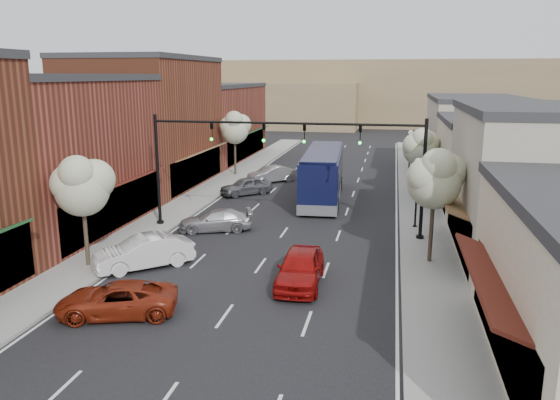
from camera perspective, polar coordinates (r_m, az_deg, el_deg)
The scene contains 28 objects.
ground at distance 25.73m, azimuth -3.12°, elevation -8.33°, with size 160.00×160.00×0.00m, color black.
sidewalk_left at distance 45.11m, azimuth -7.46°, elevation 0.98°, with size 2.80×73.00×0.15m, color gray.
sidewalk_right at distance 42.73m, azimuth 14.35°, elevation 0.01°, with size 2.80×73.00×0.15m, color gray.
curb_left at distance 44.67m, azimuth -5.77°, elevation 0.90°, with size 0.25×73.00×0.17m, color gray.
curb_right at distance 42.68m, azimuth 12.48°, elevation 0.10°, with size 0.25×73.00×0.17m, color gray.
bldg_left_midnear at distance 35.92m, azimuth -23.19°, elevation 4.42°, with size 10.14×14.10×9.40m.
bldg_left_midfar at distance 47.92m, azimuth -13.74°, elevation 7.86°, with size 10.14×14.10×10.90m.
bldg_left_far at distance 62.80m, azimuth -7.40°, elevation 8.09°, with size 10.14×18.10×8.40m.
bldg_right_midnear at distance 30.59m, azimuth 25.70°, elevation 1.44°, with size 9.14×12.10×7.90m.
bldg_right_midfar at distance 42.29m, azimuth 21.81°, elevation 3.62°, with size 9.14×12.10×6.40m.
bldg_right_far at distance 55.96m, azimuth 19.47°, elevation 6.37°, with size 9.14×16.10×7.40m.
hill_far at distance 113.38m, azimuth 8.72°, elevation 11.08°, with size 120.00×30.00×12.00m, color #7A6647.
hill_near at distance 106.00m, azimuth -5.52°, elevation 9.97°, with size 50.00×20.00×8.00m, color #7A6647.
signal_mast_right at distance 31.52m, azimuth 10.52°, elevation 4.13°, with size 8.22×0.46×7.00m.
signal_mast_left at distance 33.66m, azimuth -9.03°, elevation 4.74°, with size 8.22×0.46×7.00m.
tree_right_near at distance 27.62m, azimuth 15.96°, elevation 2.27°, with size 2.85×2.65×5.95m.
tree_right_far at distance 43.49m, azimuth 14.49°, elevation 5.47°, with size 2.85×2.65×5.43m.
tree_left_near at distance 27.73m, azimuth -19.99°, elevation 1.54°, with size 2.85×2.65×5.69m.
tree_left_far at distance 51.41m, azimuth -4.73°, elevation 7.61°, with size 2.85×2.65×6.13m.
lamp_post_near at distance 34.29m, azimuth 14.16°, elevation 1.91°, with size 0.44×0.44×4.44m.
lamp_post_far at distance 51.58m, azimuth 13.44°, elevation 5.53°, with size 0.44×0.44×4.44m.
coach_bus at distance 41.86m, azimuth 4.50°, elevation 2.75°, with size 3.49×12.49×3.77m.
red_hatchback at distance 24.86m, azimuth 2.13°, elevation -7.08°, with size 1.93×4.80×1.64m, color #940C0A.
parked_car_a at distance 22.84m, azimuth -16.70°, elevation -9.93°, with size 2.19×4.74×1.32m, color maroon.
parked_car_b at distance 27.82m, azimuth -14.06°, elevation -5.31°, with size 1.69×4.85×1.60m, color silver.
parked_car_c at distance 33.60m, azimuth -6.77°, elevation -2.13°, with size 1.83×4.49×1.30m, color #A2A2A7.
parked_car_d at distance 43.46m, azimuth -3.57°, elevation 1.47°, with size 1.68×4.18×1.43m, color #585A5F.
parked_car_e at distance 48.53m, azimuth -0.88°, elevation 2.70°, with size 1.52×4.36×1.44m, color #9E9DA2.
Camera 1 is at (6.21, -23.16, 9.31)m, focal length 35.00 mm.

